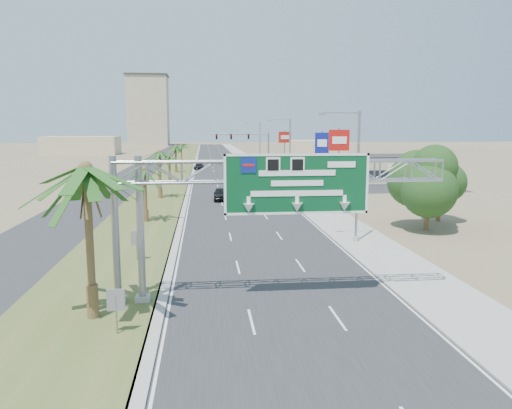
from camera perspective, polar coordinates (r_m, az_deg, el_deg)
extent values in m
plane|color=#8C7A59|center=(17.40, 8.92, -21.45)|extent=(600.00, 600.00, 0.00)
cube|color=#28282B|center=(124.88, -4.12, 4.69)|extent=(12.00, 300.00, 0.02)
cube|color=#9E9B93|center=(125.44, -0.23, 4.75)|extent=(4.00, 300.00, 0.10)
cube|color=#455A28|center=(124.95, -8.73, 4.64)|extent=(7.00, 300.00, 0.12)
cube|color=#28282B|center=(125.48, -11.93, 4.54)|extent=(8.00, 300.00, 0.02)
cylinder|color=gray|center=(25.21, -13.07, -2.98)|extent=(0.36, 0.36, 7.40)
cylinder|color=gray|center=(25.39, -15.76, -3.00)|extent=(0.36, 0.36, 7.40)
cube|color=#9E9B93|center=(26.13, -12.80, -10.52)|extent=(0.70, 0.70, 0.40)
cube|color=#9E9B93|center=(26.31, -15.44, -10.49)|extent=(0.70, 0.70, 0.40)
cube|color=#074220|center=(24.60, 4.70, 2.36)|extent=(7.20, 0.12, 3.00)
cube|color=navy|center=(24.11, -0.86, 4.52)|extent=(0.75, 0.03, 0.75)
cone|color=white|center=(24.68, 4.71, -0.32)|extent=(0.56, 0.56, 0.45)
cylinder|color=brown|center=(23.67, -18.46, -4.46)|extent=(0.36, 0.36, 7.00)
cylinder|color=brown|center=(24.39, -18.16, -10.56)|extent=(0.54, 0.54, 1.68)
cylinder|color=brown|center=(47.24, -12.56, 0.94)|extent=(0.36, 0.36, 5.00)
cylinder|color=brown|center=(47.52, -12.49, -1.33)|extent=(0.54, 0.54, 1.20)
cylinder|color=brown|center=(63.01, -10.94, 3.26)|extent=(0.36, 0.36, 5.80)
cylinder|color=brown|center=(63.25, -10.88, 1.27)|extent=(0.54, 0.54, 1.39)
cylinder|color=brown|center=(80.95, -9.85, 4.00)|extent=(0.36, 0.36, 4.50)
cylinder|color=brown|center=(81.10, -9.82, 2.80)|extent=(0.54, 0.54, 1.08)
cylinder|color=brown|center=(99.84, -9.14, 5.09)|extent=(0.36, 0.36, 5.20)
cylinder|color=brown|center=(99.98, -9.11, 3.96)|extent=(0.54, 0.54, 1.25)
cylinder|color=brown|center=(124.79, -8.52, 5.71)|extent=(0.36, 0.36, 4.80)
cylinder|color=brown|center=(124.89, -8.50, 4.88)|extent=(0.54, 0.54, 1.15)
cylinder|color=gray|center=(38.47, 11.53, 3.00)|extent=(0.20, 0.20, 10.00)
cylinder|color=gray|center=(37.91, 9.70, 10.31)|extent=(2.80, 0.12, 0.12)
cube|color=slate|center=(37.55, 7.61, 10.22)|extent=(0.50, 0.22, 0.18)
cylinder|color=#9E9B93|center=(39.21, 11.32, -3.92)|extent=(0.44, 0.44, 0.50)
cylinder|color=gray|center=(67.60, 3.88, 5.54)|extent=(0.20, 0.20, 10.00)
cylinder|color=gray|center=(67.29, 2.73, 9.67)|extent=(2.80, 0.12, 0.12)
cube|color=slate|center=(67.09, 1.53, 9.59)|extent=(0.50, 0.22, 0.18)
cylinder|color=#9E9B93|center=(68.03, 3.84, 1.54)|extent=(0.44, 0.44, 0.50)
cylinder|color=gray|center=(103.22, 0.45, 6.65)|extent=(0.20, 0.20, 10.00)
cylinder|color=gray|center=(103.01, -0.33, 9.34)|extent=(2.80, 0.12, 0.12)
cube|color=slate|center=(102.88, -1.12, 9.28)|extent=(0.50, 0.22, 0.18)
cylinder|color=#9E9B93|center=(103.50, 0.45, 4.02)|extent=(0.44, 0.44, 0.50)
cylinder|color=gray|center=(87.36, 1.43, 5.61)|extent=(0.28, 0.28, 8.00)
cylinder|color=gray|center=(86.74, -1.87, 8.03)|extent=(10.00, 0.18, 0.18)
cube|color=black|center=(86.67, -0.86, 7.77)|extent=(0.32, 0.18, 0.95)
cube|color=black|center=(86.45, -2.86, 7.76)|extent=(0.32, 0.18, 0.95)
cube|color=black|center=(86.35, -4.53, 7.74)|extent=(0.32, 0.18, 0.95)
sphere|color=red|center=(86.54, -0.85, 7.97)|extent=(0.22, 0.22, 0.22)
imported|color=black|center=(87.25, 1.44, 7.58)|extent=(0.16, 0.16, 0.60)
cylinder|color=#9E9B93|center=(87.64, 1.42, 3.20)|extent=(0.56, 0.56, 0.60)
cube|color=tan|center=(84.88, 11.94, 3.98)|extent=(18.00, 10.00, 4.00)
cylinder|color=brown|center=(45.27, 18.98, -0.36)|extent=(0.44, 0.44, 3.90)
sphere|color=#173512|center=(44.95, 19.14, 2.92)|extent=(4.50, 4.50, 4.50)
cylinder|color=brown|center=(50.17, 20.16, 0.08)|extent=(0.44, 0.44, 3.30)
sphere|color=#173512|center=(49.90, 20.29, 2.58)|extent=(3.50, 3.50, 3.50)
cylinder|color=gray|center=(22.26, -15.65, -12.16)|extent=(0.08, 0.08, 1.80)
cube|color=slate|center=(22.03, -15.73, -10.46)|extent=(0.75, 0.06, 0.95)
cylinder|color=gray|center=(33.73, -13.45, -4.92)|extent=(0.08, 0.08, 1.80)
cube|color=slate|center=(33.57, -13.50, -3.76)|extent=(0.75, 0.06, 0.95)
cube|color=tan|center=(266.13, -12.21, 10.41)|extent=(20.00, 16.00, 35.00)
cube|color=tan|center=(179.34, -19.30, 6.40)|extent=(24.00, 14.00, 6.00)
cube|color=tan|center=(158.33, 6.48, 6.40)|extent=(20.00, 12.00, 5.00)
imported|color=black|center=(60.87, -4.01, 1.20)|extent=(1.92, 4.59, 1.55)
imported|color=#691409|center=(77.61, -2.35, 2.73)|extent=(1.63, 3.95, 1.27)
imported|color=gray|center=(95.23, -0.57, 3.91)|extent=(2.86, 5.53, 1.49)
imported|color=black|center=(107.32, -6.54, 4.34)|extent=(2.32, 4.68, 1.31)
cylinder|color=gray|center=(58.91, 9.40, 4.37)|extent=(0.20, 0.20, 8.75)
cube|color=red|center=(58.77, 9.47, 7.26)|extent=(2.40, 0.31, 2.40)
cube|color=white|center=(58.59, 9.52, 7.26)|extent=(1.68, 0.05, 0.84)
cylinder|color=gray|center=(73.33, 7.50, 5.07)|extent=(0.20, 0.20, 8.30)
cube|color=navy|center=(73.22, 7.54, 6.98)|extent=(2.00, 0.31, 3.00)
cube|color=white|center=(73.05, 7.57, 6.98)|extent=(1.40, 0.05, 1.05)
cylinder|color=gray|center=(82.55, 3.29, 5.55)|extent=(0.20, 0.20, 8.37)
cube|color=red|center=(82.44, 3.31, 7.69)|extent=(2.15, 1.11, 1.80)
cube|color=white|center=(82.27, 3.33, 7.69)|extent=(1.44, 0.62, 0.63)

